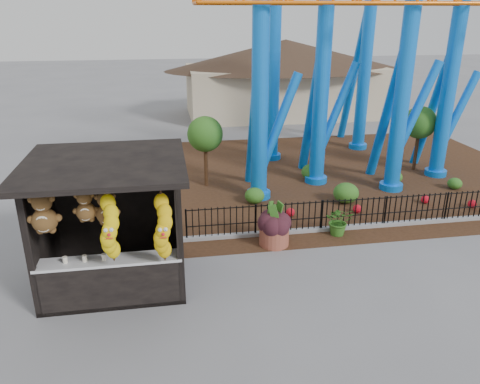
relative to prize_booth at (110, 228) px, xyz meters
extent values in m
plane|color=slate|center=(3.00, -0.89, -1.54)|extent=(120.00, 120.00, 0.00)
cube|color=#331E11|center=(7.00, 7.11, -1.53)|extent=(18.00, 12.00, 0.02)
cube|color=gray|center=(7.00, 2.11, -1.48)|extent=(18.00, 0.18, 0.12)
cube|color=black|center=(0.00, 0.31, -1.49)|extent=(3.20, 2.60, 0.10)
cube|color=black|center=(0.00, 1.55, -0.04)|extent=(3.20, 0.12, 3.00)
cube|color=black|center=(-1.54, 0.31, -0.04)|extent=(0.12, 2.60, 3.00)
cube|color=black|center=(1.54, 0.31, -0.04)|extent=(0.12, 2.60, 3.00)
cube|color=black|center=(0.00, 0.06, 1.52)|extent=(3.50, 3.40, 0.12)
cube|color=black|center=(-1.53, -0.92, -0.04)|extent=(0.14, 0.14, 3.00)
cube|color=black|center=(1.53, -0.92, -0.04)|extent=(0.14, 0.14, 3.00)
cube|color=black|center=(0.00, -0.74, -0.99)|extent=(3.00, 0.50, 1.10)
cube|color=silver|center=(0.00, -0.74, -0.42)|extent=(3.10, 0.55, 0.06)
cylinder|color=black|center=(0.00, -1.14, 1.31)|extent=(2.90, 0.04, 0.04)
cylinder|color=#0E74F2|center=(4.50, 5.11, 1.96)|extent=(0.56, 0.56, 7.00)
cylinder|color=#0E74F2|center=(4.50, 5.11, -1.42)|extent=(0.84, 0.84, 0.24)
cylinder|color=#0E74F2|center=(7.00, 6.31, 2.11)|extent=(0.56, 0.56, 7.30)
cylinder|color=#0E74F2|center=(7.00, 6.31, -1.42)|extent=(0.84, 0.84, 0.24)
cylinder|color=#0E74F2|center=(9.50, 5.11, 2.21)|extent=(0.56, 0.56, 7.50)
cylinder|color=#0E74F2|center=(9.50, 5.11, -1.42)|extent=(0.84, 0.84, 0.24)
cylinder|color=#0E74F2|center=(12.00, 6.31, 1.76)|extent=(0.56, 0.56, 6.60)
cylinder|color=#0E74F2|center=(12.00, 6.31, -1.42)|extent=(0.84, 0.84, 0.24)
cylinder|color=#0E74F2|center=(6.00, 9.61, 3.21)|extent=(0.56, 0.56, 9.50)
cylinder|color=#0E74F2|center=(6.00, 9.61, -1.42)|extent=(0.84, 0.84, 0.24)
cylinder|color=#0E74F2|center=(10.50, 10.61, 3.71)|extent=(0.56, 0.56, 10.50)
cylinder|color=#0E74F2|center=(10.50, 10.61, -1.42)|extent=(0.84, 0.84, 0.24)
cylinder|color=#0E74F2|center=(4.50, 6.01, 1.09)|extent=(0.36, 2.21, 5.85)
cylinder|color=#0E74F2|center=(5.20, 5.41, 0.91)|extent=(1.62, 0.32, 3.73)
cylinder|color=#0E74F2|center=(7.00, 7.21, 1.20)|extent=(0.36, 2.29, 6.10)
cylinder|color=#0E74F2|center=(7.70, 6.61, 1.02)|extent=(1.67, 0.32, 3.88)
cylinder|color=#0E74F2|center=(9.50, 6.01, 1.27)|extent=(0.36, 2.34, 6.26)
cylinder|color=#0E74F2|center=(10.20, 5.41, 1.09)|extent=(1.71, 0.32, 3.99)
cylinder|color=#0E74F2|center=(12.00, 7.21, 0.94)|extent=(0.36, 2.10, 5.53)
cylinder|color=#0E74F2|center=(12.70, 6.61, 0.77)|extent=(1.54, 0.32, 3.52)
cylinder|color=brown|center=(4.21, 1.50, -1.26)|extent=(1.07, 1.07, 0.55)
ellipsoid|color=black|center=(4.21, 1.50, -0.67)|extent=(0.70, 0.70, 0.64)
imported|color=#235619|center=(6.22, 1.81, -1.09)|extent=(0.94, 0.86, 0.89)
ellipsoid|color=#2B5C1B|center=(4.26, 4.59, -1.25)|extent=(0.67, 0.67, 0.54)
ellipsoid|color=#2B5C1B|center=(7.35, 4.13, -1.18)|extent=(0.86, 0.86, 0.69)
ellipsoid|color=#2B5C1B|center=(9.92, 5.70, -1.29)|extent=(0.59, 0.59, 0.47)
ellipsoid|color=#2B5C1B|center=(6.90, 6.60, -1.21)|extent=(0.77, 0.77, 0.62)
ellipsoid|color=#2B5C1B|center=(11.83, 4.73, -1.32)|extent=(0.52, 0.52, 0.41)
sphere|color=red|center=(5.17, 3.29, -1.38)|extent=(0.28, 0.28, 0.28)
sphere|color=red|center=(7.39, 3.21, -1.38)|extent=(0.28, 0.28, 0.28)
sphere|color=red|center=(10.01, 3.60, -1.38)|extent=(0.28, 0.28, 0.28)
sphere|color=red|center=(11.35, 2.98, -1.38)|extent=(0.28, 0.28, 0.28)
cube|color=#BFAD8C|center=(9.00, 19.11, -0.04)|extent=(12.00, 6.00, 3.00)
cone|color=#332319|center=(9.00, 19.11, 2.36)|extent=(15.00, 15.00, 1.80)
camera|label=1|loc=(1.34, -9.97, 4.58)|focal=35.00mm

